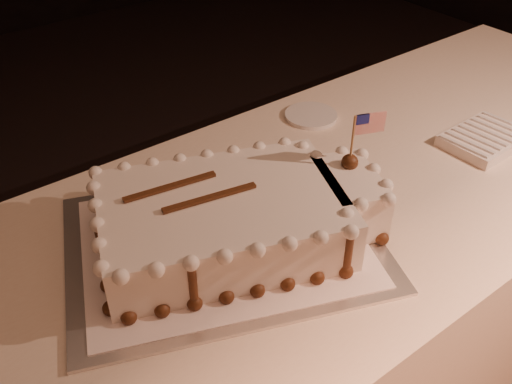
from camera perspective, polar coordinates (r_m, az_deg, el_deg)
banquet_table at (r=1.50m, az=4.42°, el=-12.34°), size 2.40×0.80×0.75m
cake_board at (r=1.12m, az=-3.26°, el=-5.14°), size 0.73×0.64×0.01m
doily at (r=1.12m, az=-3.27°, el=-4.95°), size 0.65×0.58×0.00m
sheet_cake at (r=1.09m, az=-1.73°, el=-2.50°), size 0.60×0.46×0.23m
napkin_stack at (r=1.52m, az=21.88°, el=4.94°), size 0.21×0.15×0.03m
side_plate at (r=1.54m, az=5.51°, el=7.61°), size 0.14×0.14×0.01m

